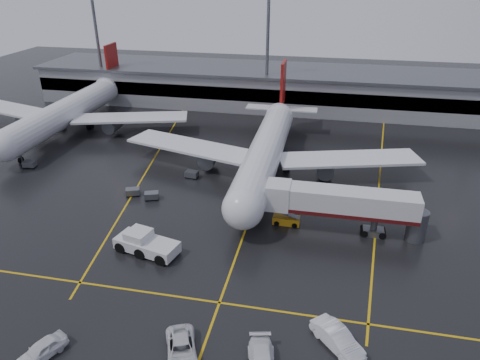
# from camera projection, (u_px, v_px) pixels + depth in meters

# --- Properties ---
(ground) EXTENTS (220.00, 220.00, 0.00)m
(ground) POSITION_uv_depth(u_px,v_px,m) (256.00, 200.00, 63.96)
(ground) COLOR black
(ground) RESTS_ON ground
(apron_line_centre) EXTENTS (0.25, 90.00, 0.02)m
(apron_line_centre) POSITION_uv_depth(u_px,v_px,m) (256.00, 200.00, 63.95)
(apron_line_centre) COLOR gold
(apron_line_centre) RESTS_ON ground
(apron_line_stop) EXTENTS (60.00, 0.25, 0.02)m
(apron_line_stop) POSITION_uv_depth(u_px,v_px,m) (219.00, 303.00, 44.65)
(apron_line_stop) COLOR gold
(apron_line_stop) RESTS_ON ground
(apron_line_left) EXTENTS (9.99, 69.35, 0.02)m
(apron_line_left) POSITION_uv_depth(u_px,v_px,m) (152.00, 161.00, 76.35)
(apron_line_left) COLOR gold
(apron_line_left) RESTS_ON ground
(apron_line_right) EXTENTS (7.57, 69.64, 0.02)m
(apron_line_right) POSITION_uv_depth(u_px,v_px,m) (379.00, 181.00, 69.46)
(apron_line_right) COLOR gold
(apron_line_right) RESTS_ON ground
(terminal) EXTENTS (122.00, 19.00, 8.60)m
(terminal) POSITION_uv_depth(u_px,v_px,m) (291.00, 88.00, 104.09)
(terminal) COLOR gray
(terminal) RESTS_ON ground
(light_mast_left) EXTENTS (3.00, 1.20, 25.45)m
(light_mast_left) POSITION_uv_depth(u_px,v_px,m) (98.00, 41.00, 102.53)
(light_mast_left) COLOR #595B60
(light_mast_left) RESTS_ON ground
(light_mast_mid) EXTENTS (3.00, 1.20, 25.45)m
(light_mast_mid) POSITION_uv_depth(u_px,v_px,m) (268.00, 47.00, 95.28)
(light_mast_mid) COLOR #595B60
(light_mast_mid) RESTS_ON ground
(main_airliner) EXTENTS (48.80, 45.60, 14.10)m
(main_airliner) POSITION_uv_depth(u_px,v_px,m) (267.00, 148.00, 70.60)
(main_airliner) COLOR silver
(main_airliner) RESTS_ON ground
(second_airliner) EXTENTS (48.80, 45.60, 14.10)m
(second_airliner) POSITION_uv_depth(u_px,v_px,m) (70.00, 110.00, 88.73)
(second_airliner) COLOR silver
(second_airliner) RESTS_ON ground
(jet_bridge) EXTENTS (19.90, 3.40, 6.05)m
(jet_bridge) POSITION_uv_depth(u_px,v_px,m) (343.00, 204.00, 54.79)
(jet_bridge) COLOR silver
(jet_bridge) RESTS_ON ground
(pushback_tractor) EXTENTS (8.18, 4.88, 2.74)m
(pushback_tractor) POSITION_uv_depth(u_px,v_px,m) (145.00, 244.00, 52.10)
(pushback_tractor) COLOR silver
(pushback_tractor) RESTS_ON ground
(belt_loader) EXTENTS (3.54, 1.71, 2.22)m
(belt_loader) POSITION_uv_depth(u_px,v_px,m) (286.00, 220.00, 57.92)
(belt_loader) COLOR orange
(belt_loader) RESTS_ON ground
(service_van_a) EXTENTS (4.47, 6.09, 1.54)m
(service_van_a) POSITION_uv_depth(u_px,v_px,m) (182.00, 349.00, 38.31)
(service_van_a) COLOR silver
(service_van_a) RESTS_ON ground
(service_van_c) EXTENTS (5.19, 5.38, 1.83)m
(service_van_c) POSITION_uv_depth(u_px,v_px,m) (337.00, 338.00, 39.22)
(service_van_c) COLOR white
(service_van_c) RESTS_ON ground
(service_van_d) EXTENTS (3.55, 4.91, 1.55)m
(service_van_d) POSITION_uv_depth(u_px,v_px,m) (41.00, 350.00, 38.20)
(service_van_d) COLOR white
(service_van_d) RESTS_ON ground
(baggage_cart_a) EXTENTS (2.32, 1.90, 1.12)m
(baggage_cart_a) POSITION_uv_depth(u_px,v_px,m) (152.00, 195.00, 63.86)
(baggage_cart_a) COLOR #595B60
(baggage_cart_a) RESTS_ON ground
(baggage_cart_b) EXTENTS (2.34, 1.94, 1.12)m
(baggage_cart_b) POSITION_uv_depth(u_px,v_px,m) (133.00, 192.00, 64.94)
(baggage_cart_b) COLOR #595B60
(baggage_cart_b) RESTS_ON ground
(baggage_cart_c) EXTENTS (2.15, 1.54, 1.12)m
(baggage_cart_c) POSITION_uv_depth(u_px,v_px,m) (192.00, 174.00, 70.31)
(baggage_cart_c) COLOR #595B60
(baggage_cart_c) RESTS_ON ground
(baggage_cart_d) EXTENTS (2.03, 1.35, 1.12)m
(baggage_cart_d) POSITION_uv_depth(u_px,v_px,m) (15.00, 146.00, 80.89)
(baggage_cart_d) COLOR #595B60
(baggage_cart_d) RESTS_ON ground
(baggage_cart_e) EXTENTS (2.14, 1.53, 1.12)m
(baggage_cart_e) POSITION_uv_depth(u_px,v_px,m) (30.00, 164.00, 73.80)
(baggage_cart_e) COLOR #595B60
(baggage_cart_e) RESTS_ON ground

